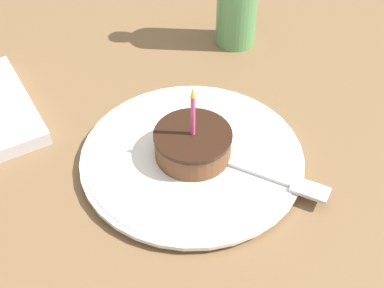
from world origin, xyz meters
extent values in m
cube|color=brown|center=(0.00, 0.00, -0.02)|extent=(2.40, 2.40, 0.04)
cylinder|color=white|center=(-0.01, 0.02, 0.01)|extent=(0.27, 0.27, 0.01)
cylinder|color=white|center=(-0.01, 0.02, 0.01)|extent=(0.28, 0.28, 0.01)
cylinder|color=brown|center=(-0.01, 0.02, 0.03)|extent=(0.10, 0.10, 0.03)
cylinder|color=black|center=(-0.01, 0.02, 0.05)|extent=(0.10, 0.10, 0.01)
cylinder|color=#E04C8C|center=(-0.01, 0.02, 0.08)|extent=(0.01, 0.01, 0.06)
cone|color=yellow|center=(-0.01, 0.02, 0.11)|extent=(0.01, 0.01, 0.01)
cube|color=silver|center=(0.04, 0.06, 0.02)|extent=(0.12, 0.08, 0.00)
cube|color=silver|center=(0.12, 0.11, 0.02)|extent=(0.05, 0.04, 0.00)
camera|label=1|loc=(0.40, -0.22, 0.49)|focal=50.00mm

